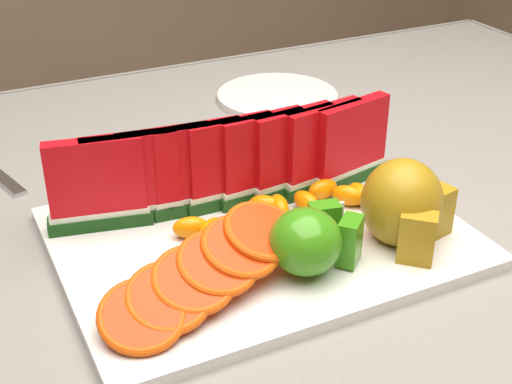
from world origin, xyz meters
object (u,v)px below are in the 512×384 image
at_px(pear_cluster, 405,205).
at_px(side_plate, 277,96).
at_px(platter, 260,237).
at_px(apple_cluster, 311,240).

relative_size(pear_cluster, side_plate, 0.60).
height_order(platter, side_plate, platter).
bearing_deg(side_plate, pear_cluster, -100.31).
height_order(apple_cluster, side_plate, apple_cluster).
relative_size(platter, side_plate, 2.15).
height_order(platter, pear_cluster, pear_cluster).
distance_m(apple_cluster, pear_cluster, 0.11).
relative_size(apple_cluster, side_plate, 0.56).
bearing_deg(apple_cluster, side_plate, 66.27).
distance_m(platter, pear_cluster, 0.15).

